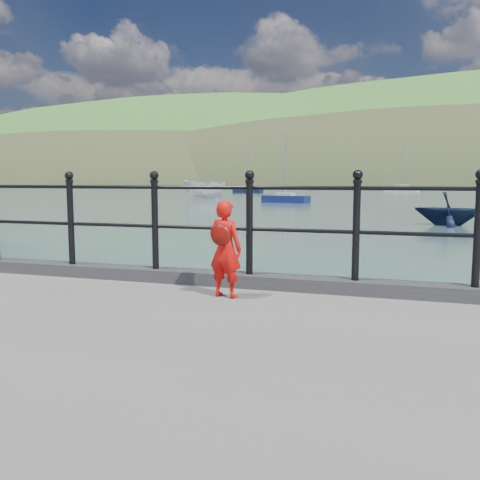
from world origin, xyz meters
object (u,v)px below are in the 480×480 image
(railing, at_px, (201,215))
(launch_white, at_px, (205,189))
(child, at_px, (225,248))
(sailboat_port, at_px, (286,199))
(sailboat_left, at_px, (248,191))
(launch_navy, at_px, (449,209))
(sailboat_deep, at_px, (402,189))

(railing, bearing_deg, launch_white, 111.25)
(child, xyz_separation_m, sailboat_port, (-8.87, 43.88, -1.18))
(sailboat_left, distance_m, sailboat_port, 36.78)
(launch_navy, relative_size, sailboat_deep, 0.32)
(child, relative_size, launch_white, 0.18)
(railing, height_order, sailboat_left, sailboat_left)
(railing, height_order, launch_white, railing)
(launch_navy, bearing_deg, sailboat_port, 38.01)
(launch_white, distance_m, sailboat_left, 27.86)
(launch_white, height_order, sailboat_deep, sailboat_deep)
(launch_navy, xyz_separation_m, sailboat_deep, (-1.89, 78.24, -0.49))
(sailboat_port, xyz_separation_m, sailboat_deep, (11.06, 56.27, 0.00))
(railing, relative_size, sailboat_port, 2.59)
(child, xyz_separation_m, sailboat_left, (-22.79, 77.92, -1.18))
(launch_white, bearing_deg, sailboat_port, 4.31)
(child, xyz_separation_m, sailboat_deep, (2.19, 100.15, -1.18))
(child, relative_size, sailboat_port, 0.15)
(railing, height_order, launch_navy, railing)
(sailboat_left, relative_size, sailboat_port, 1.06)
(launch_navy, xyz_separation_m, sailboat_port, (-12.95, 21.96, -0.49))
(sailboat_port, bearing_deg, sailboat_deep, 95.04)
(railing, relative_size, sailboat_deep, 1.84)
(launch_white, relative_size, launch_navy, 1.84)
(child, bearing_deg, launch_white, -57.45)
(sailboat_left, bearing_deg, launch_white, -73.63)
(sailboat_port, bearing_deg, railing, -62.89)
(child, height_order, sailboat_port, sailboat_port)
(launch_white, distance_m, sailboat_port, 12.67)
(railing, relative_size, sailboat_left, 2.44)
(sailboat_port, bearing_deg, sailboat_left, 128.40)
(sailboat_left, xyz_separation_m, sailboat_port, (13.92, -34.04, 0.00))
(sailboat_port, relative_size, sailboat_deep, 0.71)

